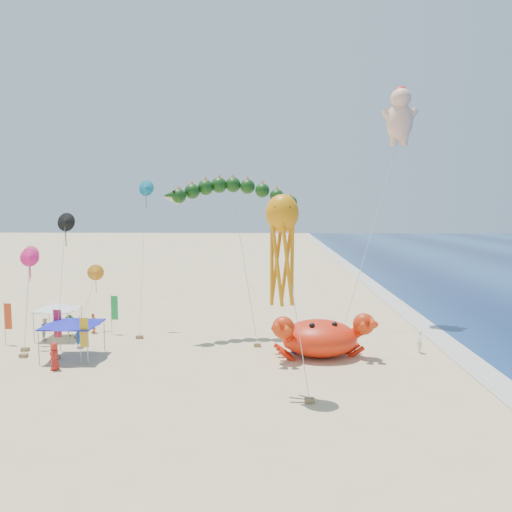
{
  "coord_description": "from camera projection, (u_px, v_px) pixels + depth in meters",
  "views": [
    {
      "loc": [
        -0.79,
        -33.4,
        9.96
      ],
      "look_at": [
        -2.0,
        2.0,
        6.5
      ],
      "focal_mm": 35.0,
      "sensor_mm": 36.0,
      "label": 1
    }
  ],
  "objects": [
    {
      "name": "ground",
      "position": [
        284.0,
        353.0,
        34.16
      ],
      "size": [
        320.0,
        320.0,
        0.0
      ],
      "primitive_type": "plane",
      "color": "#D1B784",
      "rests_on": "ground"
    },
    {
      "name": "foam_strip",
      "position": [
        461.0,
        355.0,
        33.75
      ],
      "size": [
        320.0,
        320.0,
        0.0
      ],
      "primitive_type": "plane",
      "color": "silver",
      "rests_on": "ground"
    },
    {
      "name": "crab_inflatable",
      "position": [
        319.0,
        337.0,
        33.36
      ],
      "size": [
        6.9,
        5.19,
        3.02
      ],
      "color": "red",
      "rests_on": "ground"
    },
    {
      "name": "dragon_kite",
      "position": [
        232.0,
        197.0,
        37.87
      ],
      "size": [
        10.34,
        5.54,
        11.92
      ],
      "color": "#0F340E",
      "rests_on": "ground"
    },
    {
      "name": "cherub_kite",
      "position": [
        400.0,
        115.0,
        42.17
      ],
      "size": [
        6.81,
        7.03,
        20.09
      ],
      "color": "#FFB99B",
      "rests_on": "ground"
    },
    {
      "name": "octopus_kite",
      "position": [
        282.0,
        241.0,
        25.83
      ],
      "size": [
        2.53,
        2.06,
        10.65
      ],
      "color": "orange",
      "rests_on": "ground"
    },
    {
      "name": "canopy_blue",
      "position": [
        72.0,
        322.0,
        32.92
      ],
      "size": [
        3.71,
        3.71,
        2.71
      ],
      "color": "gray",
      "rests_on": "ground"
    },
    {
      "name": "canopy_white",
      "position": [
        58.0,
        307.0,
        37.87
      ],
      "size": [
        3.11,
        3.11,
        2.71
      ],
      "color": "gray",
      "rests_on": "ground"
    },
    {
      "name": "feather_flags",
      "position": [
        66.0,
        321.0,
        35.13
      ],
      "size": [
        7.87,
        7.83,
        3.2
      ],
      "color": "gray",
      "rests_on": "ground"
    },
    {
      "name": "beachgoers",
      "position": [
        121.0,
        334.0,
        35.95
      ],
      "size": [
        27.76,
        9.96,
        1.72
      ],
      "color": "silver",
      "rests_on": "ground"
    },
    {
      "name": "small_kites",
      "position": [
        75.0,
        249.0,
        36.94
      ],
      "size": [
        8.68,
        10.25,
        12.2
      ],
      "color": "#F85278",
      "rests_on": "ground"
    }
  ]
}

